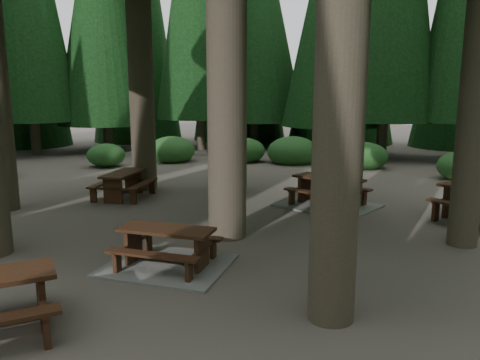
% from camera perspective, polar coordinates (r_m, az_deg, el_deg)
% --- Properties ---
extents(ground, '(80.00, 80.00, 0.00)m').
position_cam_1_polar(ground, '(10.83, -5.79, -6.49)').
color(ground, '#594F48').
rests_on(ground, ground).
extents(picnic_table_a, '(2.50, 2.19, 0.75)m').
position_cam_1_polar(picnic_table_a, '(8.82, -8.90, -8.92)').
color(picnic_table_a, gray).
rests_on(picnic_table_a, ground).
extents(picnic_table_b, '(1.97, 2.21, 0.80)m').
position_cam_1_polar(picnic_table_b, '(14.62, -14.01, -0.10)').
color(picnic_table_b, '#321A0F').
rests_on(picnic_table_b, ground).
extents(picnic_table_c, '(2.91, 2.59, 0.85)m').
position_cam_1_polar(picnic_table_c, '(13.41, 10.66, -1.95)').
color(picnic_table_c, gray).
rests_on(picnic_table_c, ground).
extents(shrub_ring, '(23.86, 24.64, 1.49)m').
position_cam_1_polar(shrub_ring, '(10.99, -0.60, -4.01)').
color(shrub_ring, '#216029').
rests_on(shrub_ring, ground).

